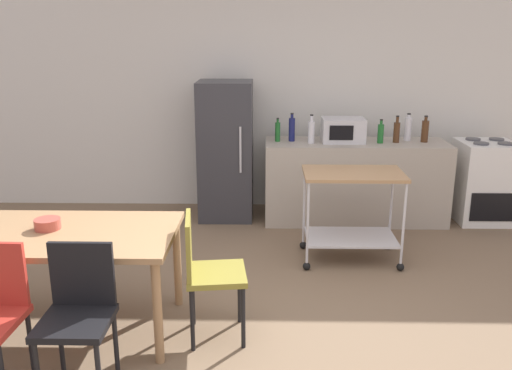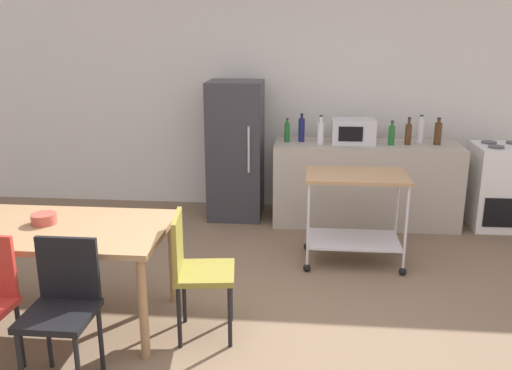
{
  "view_description": "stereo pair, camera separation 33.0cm",
  "coord_description": "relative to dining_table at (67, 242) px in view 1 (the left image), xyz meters",
  "views": [
    {
      "loc": [
        -0.09,
        -3.28,
        2.07
      ],
      "look_at": [
        -0.18,
        1.2,
        0.8
      ],
      "focal_mm": 38.07,
      "sensor_mm": 36.0,
      "label": 1
    },
    {
      "loc": [
        0.24,
        -3.26,
        2.07
      ],
      "look_at": [
        -0.18,
        1.2,
        0.8
      ],
      "focal_mm": 38.07,
      "sensor_mm": 36.0,
      "label": 2
    }
  ],
  "objects": [
    {
      "name": "dining_table",
      "position": [
        0.0,
        0.0,
        0.0
      ],
      "size": [
        1.5,
        0.9,
        0.75
      ],
      "color": "#A37A51",
      "rests_on": "ground_plane"
    },
    {
      "name": "chair_olive",
      "position": [
        0.97,
        -0.07,
        -0.15
      ],
      "size": [
        0.45,
        0.45,
        0.89
      ],
      "rotation": [
        0.0,
        0.0,
        1.69
      ],
      "color": "olive",
      "rests_on": "ground_plane"
    },
    {
      "name": "refrigerator",
      "position": [
        0.92,
        2.52,
        0.1
      ],
      "size": [
        0.6,
        0.63,
        1.55
      ],
      "color": "#333338",
      "rests_on": "ground_plane"
    },
    {
      "name": "chair_black",
      "position": [
        0.29,
        -0.65,
        -0.15
      ],
      "size": [
        0.4,
        0.4,
        0.89
      ],
      "rotation": [
        0.0,
        0.0,
        -0.0
      ],
      "color": "black",
      "rests_on": "ground_plane"
    },
    {
      "name": "bottle_hot_sauce",
      "position": [
        2.61,
        2.37,
        0.34
      ],
      "size": [
        0.07,
        0.07,
        0.26
      ],
      "color": "#1E6628",
      "rests_on": "kitchen_counter"
    },
    {
      "name": "kitchen_counter",
      "position": [
        2.37,
        2.42,
        -0.22
      ],
      "size": [
        2.0,
        0.64,
        0.9
      ],
      "primitive_type": "cube",
      "color": "#A89E8E",
      "rests_on": "ground_plane"
    },
    {
      "name": "microwave",
      "position": [
        2.21,
        2.43,
        0.36
      ],
      "size": [
        0.46,
        0.35,
        0.26
      ],
      "color": "silver",
      "rests_on": "kitchen_counter"
    },
    {
      "name": "fruit_bowl",
      "position": [
        -0.14,
        0.05,
        0.12
      ],
      "size": [
        0.18,
        0.18,
        0.07
      ],
      "primitive_type": "cylinder",
      "color": "#B24C3F",
      "rests_on": "dining_table"
    },
    {
      "name": "bottle_vinegar",
      "position": [
        1.5,
        2.44,
        0.34
      ],
      "size": [
        0.06,
        0.06,
        0.26
      ],
      "color": "#1E6628",
      "rests_on": "kitchen_counter"
    },
    {
      "name": "back_wall",
      "position": [
        1.47,
        3.02,
        0.78
      ],
      "size": [
        8.4,
        0.12,
        2.9
      ],
      "primitive_type": "cube",
      "color": "silver",
      "rests_on": "ground_plane"
    },
    {
      "name": "bottle_sparkling_water",
      "position": [
        2.79,
        2.41,
        0.35
      ],
      "size": [
        0.07,
        0.07,
        0.29
      ],
      "color": "#4C2D19",
      "rests_on": "kitchen_counter"
    },
    {
      "name": "stove_oven",
      "position": [
        3.82,
        2.44,
        -0.22
      ],
      "size": [
        0.6,
        0.61,
        0.92
      ],
      "color": "white",
      "rests_on": "ground_plane"
    },
    {
      "name": "bottle_soda",
      "position": [
        1.65,
        2.46,
        0.36
      ],
      "size": [
        0.07,
        0.07,
        0.31
      ],
      "color": "navy",
      "rests_on": "kitchen_counter"
    },
    {
      "name": "ground_plane",
      "position": [
        1.47,
        -0.18,
        -0.67
      ],
      "size": [
        12.0,
        12.0,
        0.0
      ],
      "primitive_type": "plane",
      "color": "brown"
    },
    {
      "name": "bottle_wine",
      "position": [
        2.94,
        2.52,
        0.36
      ],
      "size": [
        0.08,
        0.08,
        0.3
      ],
      "color": "silver",
      "rests_on": "kitchen_counter"
    },
    {
      "name": "kitchen_cart",
      "position": [
        2.16,
        1.29,
        -0.1
      ],
      "size": [
        0.91,
        0.57,
        0.85
      ],
      "color": "#A37A51",
      "rests_on": "ground_plane"
    },
    {
      "name": "bottle_olive_oil",
      "position": [
        3.11,
        2.43,
        0.35
      ],
      "size": [
        0.08,
        0.08,
        0.29
      ],
      "color": "#4C2D19",
      "rests_on": "kitchen_counter"
    },
    {
      "name": "bottle_soy_sauce",
      "position": [
        1.86,
        2.34,
        0.36
      ],
      "size": [
        0.07,
        0.07,
        0.31
      ],
      "color": "silver",
      "rests_on": "kitchen_counter"
    }
  ]
}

